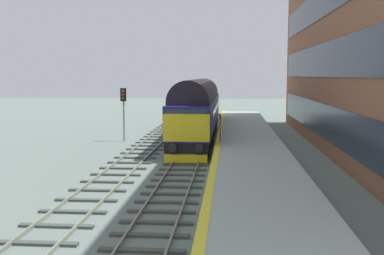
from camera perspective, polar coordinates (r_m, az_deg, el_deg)
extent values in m
plane|color=slate|center=(29.75, -0.06, -3.14)|extent=(140.00, 140.00, 0.00)
cube|color=slate|center=(29.81, -1.43, -2.97)|extent=(0.07, 60.00, 0.15)
cube|color=slate|center=(29.69, 1.32, -3.01)|extent=(0.07, 60.00, 0.15)
cube|color=#43463C|center=(13.52, -6.21, -14.92)|extent=(2.50, 0.26, 0.09)
cube|color=#43463C|center=(14.67, -5.27, -13.16)|extent=(2.50, 0.26, 0.09)
cube|color=#43463C|center=(15.84, -4.47, -11.65)|extent=(2.50, 0.26, 0.09)
cube|color=#43463C|center=(17.02, -3.79, -10.36)|extent=(2.50, 0.26, 0.09)
cube|color=#43463C|center=(18.21, -3.20, -9.22)|extent=(2.50, 0.26, 0.09)
cube|color=#43463C|center=(19.40, -2.69, -8.23)|extent=(2.50, 0.26, 0.09)
cube|color=#43463C|center=(20.60, -2.24, -7.35)|extent=(2.50, 0.26, 0.09)
cube|color=#43463C|center=(21.81, -1.84, -6.57)|extent=(2.50, 0.26, 0.09)
cube|color=#43463C|center=(23.02, -1.49, -5.87)|extent=(2.50, 0.26, 0.09)
cube|color=#43463C|center=(24.24, -1.17, -5.24)|extent=(2.50, 0.26, 0.09)
cube|color=#43463C|center=(25.46, -0.88, -4.68)|extent=(2.50, 0.26, 0.09)
cube|color=#43463C|center=(26.68, -0.62, -4.16)|extent=(2.50, 0.26, 0.09)
cube|color=#43463C|center=(27.90, -0.38, -3.69)|extent=(2.50, 0.26, 0.09)
cube|color=#43463C|center=(29.13, -0.16, -3.25)|extent=(2.50, 0.26, 0.09)
cube|color=#43463C|center=(30.36, 0.04, -2.86)|extent=(2.50, 0.26, 0.09)
cube|color=#43463C|center=(31.59, 0.22, -2.49)|extent=(2.50, 0.26, 0.09)
cube|color=#43463C|center=(32.82, 0.40, -2.15)|extent=(2.50, 0.26, 0.09)
cube|color=#43463C|center=(34.05, 0.55, -1.84)|extent=(2.50, 0.26, 0.09)
cube|color=#43463C|center=(35.29, 0.70, -1.54)|extent=(2.50, 0.26, 0.09)
cube|color=#43463C|center=(36.52, 0.84, -1.27)|extent=(2.50, 0.26, 0.09)
cube|color=#43463C|center=(37.76, 0.97, -1.02)|extent=(2.50, 0.26, 0.09)
cube|color=#43463C|center=(39.00, 1.09, -0.78)|extent=(2.50, 0.26, 0.09)
cube|color=#43463C|center=(40.23, 1.20, -0.55)|extent=(2.50, 0.26, 0.09)
cube|color=#43463C|center=(41.47, 1.30, -0.34)|extent=(2.50, 0.26, 0.09)
cube|color=#43463C|center=(42.71, 1.40, -0.14)|extent=(2.50, 0.26, 0.09)
cube|color=#43463C|center=(43.95, 1.50, 0.04)|extent=(2.50, 0.26, 0.09)
cube|color=#43463C|center=(45.19, 1.59, 0.22)|extent=(2.50, 0.26, 0.09)
cube|color=#43463C|center=(46.43, 1.67, 0.39)|extent=(2.50, 0.26, 0.09)
cube|color=#43463C|center=(47.67, 1.75, 0.55)|extent=(2.50, 0.26, 0.09)
cube|color=#43463C|center=(48.92, 1.83, 0.70)|extent=(2.50, 0.26, 0.09)
cube|color=#43463C|center=(50.16, 1.90, 0.84)|extent=(2.50, 0.26, 0.09)
cube|color=#43463C|center=(51.40, 1.97, 0.98)|extent=(2.50, 0.26, 0.09)
cube|color=#43463C|center=(52.64, 2.03, 1.11)|extent=(2.50, 0.26, 0.09)
cube|color=#43463C|center=(53.89, 2.10, 1.23)|extent=(2.50, 0.26, 0.09)
cube|color=#43463C|center=(55.13, 2.16, 1.35)|extent=(2.50, 0.26, 0.09)
cube|color=#43463C|center=(56.37, 2.21, 1.46)|extent=(2.50, 0.26, 0.09)
cube|color=#43463C|center=(57.62, 2.27, 1.57)|extent=(2.50, 0.26, 0.09)
cube|color=#43463C|center=(58.86, 2.32, 1.68)|extent=(2.50, 0.26, 0.09)
cube|color=slate|center=(30.31, -7.49, -2.87)|extent=(0.07, 60.00, 0.15)
cube|color=slate|center=(30.05, -4.81, -2.92)|extent=(0.07, 60.00, 0.15)
cube|color=#404743|center=(14.70, -18.72, -13.44)|extent=(2.50, 0.26, 0.09)
cube|color=#404743|center=(16.08, -16.45, -11.62)|extent=(2.50, 0.26, 0.09)
cube|color=#404743|center=(17.50, -14.56, -10.08)|extent=(2.50, 0.26, 0.09)
cube|color=#404743|center=(18.93, -12.97, -8.76)|extent=(2.50, 0.26, 0.09)
cube|color=#404743|center=(20.39, -11.62, -7.63)|extent=(2.50, 0.26, 0.09)
cube|color=#404743|center=(21.87, -10.46, -6.64)|extent=(2.50, 0.26, 0.09)
cube|color=#404743|center=(23.36, -9.44, -5.78)|extent=(2.50, 0.26, 0.09)
cube|color=#404743|center=(24.86, -8.55, -5.02)|extent=(2.50, 0.26, 0.09)
cube|color=#404743|center=(26.37, -7.77, -4.34)|extent=(2.50, 0.26, 0.09)
cube|color=#404743|center=(27.89, -7.07, -3.74)|extent=(2.50, 0.26, 0.09)
cube|color=#404743|center=(29.41, -6.44, -3.20)|extent=(2.50, 0.26, 0.09)
cube|color=#404743|center=(30.94, -5.88, -2.71)|extent=(2.50, 0.26, 0.09)
cube|color=#404743|center=(32.48, -5.37, -2.27)|extent=(2.50, 0.26, 0.09)
cube|color=#404743|center=(34.01, -4.90, -1.87)|extent=(2.50, 0.26, 0.09)
cube|color=#404743|center=(35.56, -4.48, -1.50)|extent=(2.50, 0.26, 0.09)
cube|color=#404743|center=(37.10, -4.09, -1.16)|extent=(2.50, 0.26, 0.09)
cube|color=#404743|center=(38.65, -3.73, -0.85)|extent=(2.50, 0.26, 0.09)
cube|color=#404743|center=(40.20, -3.41, -0.57)|extent=(2.50, 0.26, 0.09)
cube|color=#404743|center=(41.75, -3.10, -0.30)|extent=(2.50, 0.26, 0.09)
cube|color=#404743|center=(43.31, -2.82, -0.06)|extent=(2.50, 0.26, 0.09)
cube|color=#404743|center=(44.86, -2.55, 0.17)|extent=(2.50, 0.26, 0.09)
cube|color=#404743|center=(46.42, -2.31, 0.38)|extent=(2.50, 0.26, 0.09)
cube|color=#404743|center=(47.98, -2.08, 0.58)|extent=(2.50, 0.26, 0.09)
cube|color=#404743|center=(49.54, -1.86, 0.77)|extent=(2.50, 0.26, 0.09)
cube|color=#404743|center=(51.10, -1.66, 0.95)|extent=(2.50, 0.26, 0.09)
cube|color=#404743|center=(52.66, -1.47, 1.11)|extent=(2.50, 0.26, 0.09)
cube|color=#404743|center=(54.23, -1.29, 1.27)|extent=(2.50, 0.26, 0.09)
cube|color=#404743|center=(55.79, -1.12, 1.41)|extent=(2.50, 0.26, 0.09)
cube|color=#404743|center=(57.35, -0.96, 1.55)|extent=(2.50, 0.26, 0.09)
cube|color=#404743|center=(58.92, -0.81, 1.68)|extent=(2.50, 0.26, 0.09)
cube|color=#99A7A0|center=(29.59, 6.91, -2.25)|extent=(4.00, 44.00, 1.00)
cube|color=yellow|center=(29.51, 3.33, -1.25)|extent=(0.30, 44.00, 0.01)
cube|color=brown|center=(31.24, 21.43, 14.51)|extent=(5.36, 39.42, 19.14)
cube|color=#28323F|center=(30.39, 15.94, 0.82)|extent=(0.06, 36.27, 2.14)
cube|color=#28323F|center=(30.27, 16.17, 8.05)|extent=(0.06, 36.27, 2.14)
cube|color=black|center=(35.42, 0.73, -0.25)|extent=(2.56, 18.87, 0.60)
cube|color=navy|center=(35.29, 0.73, 1.93)|extent=(2.70, 18.87, 2.10)
cylinder|color=black|center=(35.22, 0.74, 3.92)|extent=(2.56, 17.36, 2.57)
cube|color=yellow|center=(25.90, -0.72, -0.06)|extent=(2.65, 0.08, 1.58)
cube|color=#232D3D|center=(25.85, -0.72, 1.55)|extent=(2.38, 0.04, 0.64)
cube|color=#232D3D|center=(35.20, 2.96, 2.40)|extent=(0.04, 13.21, 0.44)
cylinder|color=black|center=(25.93, -2.41, -2.51)|extent=(0.48, 0.35, 0.48)
cylinder|color=black|center=(25.79, 0.90, -2.56)|extent=(0.48, 0.35, 0.48)
cube|color=yellow|center=(26.10, -0.73, -3.86)|extent=(2.43, 0.36, 0.47)
cylinder|color=black|center=(27.86, -0.37, -2.71)|extent=(1.64, 1.04, 1.04)
cylinder|color=black|center=(28.94, -0.18, -2.37)|extent=(1.64, 1.04, 1.04)
cylinder|color=black|center=(30.02, 0.00, -2.04)|extent=(1.64, 1.04, 1.04)
cylinder|color=black|center=(40.92, 1.26, 0.23)|extent=(1.64, 1.04, 1.04)
cylinder|color=black|center=(42.01, 1.35, 0.40)|extent=(1.64, 1.04, 1.04)
cylinder|color=black|center=(43.10, 1.44, 0.55)|extent=(1.64, 1.04, 1.04)
cylinder|color=gray|center=(35.11, -8.44, 1.57)|extent=(0.14, 0.14, 4.02)
cube|color=black|center=(34.95, -8.51, 4.04)|extent=(0.44, 0.10, 0.99)
cylinder|color=#50504E|center=(34.88, -8.54, 4.52)|extent=(0.20, 0.06, 0.20)
cylinder|color=red|center=(34.89, -8.53, 4.06)|extent=(0.20, 0.06, 0.20)
cylinder|color=#53470A|center=(34.91, -8.52, 3.60)|extent=(0.20, 0.06, 0.20)
cylinder|color=slate|center=(27.10, 3.53, -0.09)|extent=(0.08, 0.08, 1.73)
cube|color=black|center=(27.03, 3.48, 1.34)|extent=(0.05, 0.44, 0.36)
cube|color=white|center=(27.03, 3.42, 1.34)|extent=(0.01, 0.20, 0.24)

